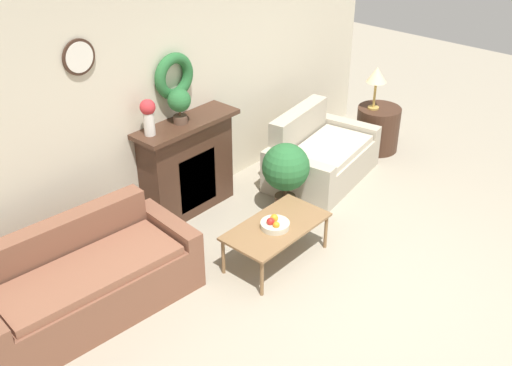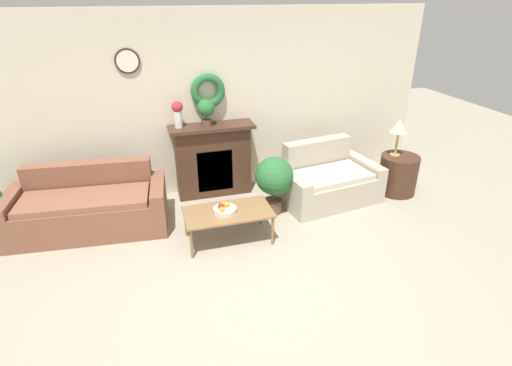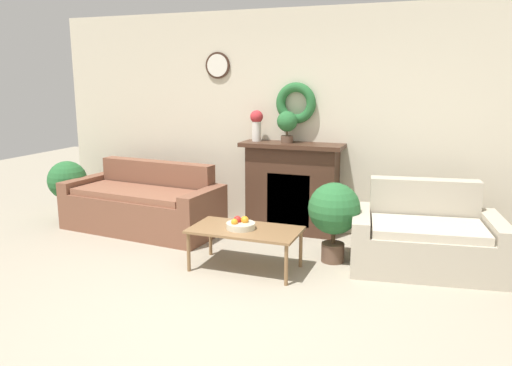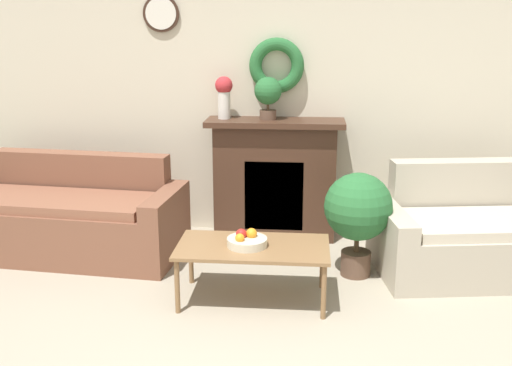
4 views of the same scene
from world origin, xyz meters
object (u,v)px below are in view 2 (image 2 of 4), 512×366
Objects in this scene: fruit_bowl at (225,209)px; potted_plant_on_mantel at (206,110)px; fireplace at (213,160)px; side_table_by_loveseat at (398,174)px; couch_left at (89,208)px; potted_plant_floor_by_loveseat at (274,178)px; table_lamp at (399,127)px; coffee_table at (228,214)px; vase_on_mantel_left at (178,112)px; loveseat_right at (326,181)px.

potted_plant_on_mantel reaches higher than fruit_bowl.
side_table_by_loveseat is at bearing -15.84° from fireplace.
couch_left is at bearing -162.47° from fireplace.
fireplace is 1.38m from fruit_bowl.
fruit_bowl is 0.98m from potted_plant_floor_by_loveseat.
table_lamp reaches higher than potted_plant_floor_by_loveseat.
couch_left is 1.87m from coffee_table.
fireplace reaches higher than coffee_table.
fireplace is 0.61× the size of couch_left.
loveseat_right is at bearing -18.00° from vase_on_mantel_left.
couch_left is 3.37m from loveseat_right.
potted_plant_floor_by_loveseat is at bearing 32.72° from fruit_bowl.
fireplace is 1.49× the size of potted_plant_floor_by_loveseat.
loveseat_right is at bearing 22.43° from coffee_table.
fireplace is at bearing 129.73° from potted_plant_floor_by_loveseat.
loveseat_right is at bearing 22.26° from fruit_bowl.
coffee_table is 2.90m from side_table_by_loveseat.
fireplace is 1.09m from potted_plant_floor_by_loveseat.
couch_left reaches higher than fruit_bowl.
side_table_by_loveseat is 3.11m from potted_plant_on_mantel.
fireplace is 2.06× the size of side_table_by_loveseat.
potted_plant_on_mantel is at bearing 150.29° from loveseat_right.
fireplace is at bearing 12.22° from potted_plant_on_mantel.
potted_plant_on_mantel reaches higher than potted_plant_floor_by_loveseat.
vase_on_mantel_left is 1.00× the size of potted_plant_on_mantel.
couch_left is at bearing 154.80° from coffee_table.
potted_plant_on_mantel is (0.06, 1.35, 0.89)m from fruit_bowl.
potted_plant_floor_by_loveseat is at bearing -50.27° from fireplace.
side_table_by_loveseat is at bearing 2.51° from couch_left.
potted_plant_floor_by_loveseat is (2.47, -0.28, 0.23)m from couch_left.
table_lamp is 1.50× the size of potted_plant_on_mantel.
table_lamp reaches higher than couch_left.
vase_on_mantel_left is at bearing 166.26° from side_table_by_loveseat.
fireplace is at bearing 164.90° from table_lamp.
coffee_table is 1.90× the size of table_lamp.
table_lamp is (2.77, 0.63, 0.67)m from coffee_table.
fireplace reaches higher than potted_plant_floor_by_loveseat.
table_lamp is at bearing 3.33° from potted_plant_floor_by_loveseat.
table_lamp is at bearing -13.05° from vase_on_mantel_left.
fireplace is 2.83m from table_lamp.
couch_left is 5.38× the size of vase_on_mantel_left.
fruit_bowl is at bearing -92.36° from potted_plant_on_mantel.
fireplace reaches higher than side_table_by_loveseat.
vase_on_mantel_left is (-0.34, 1.37, 0.88)m from fruit_bowl.
potted_plant_on_mantel reaches higher than side_table_by_loveseat.
loveseat_right is 5.44× the size of fruit_bowl.
fruit_bowl is 0.48× the size of side_table_by_loveseat.
couch_left is 4.52m from table_lamp.
vase_on_mantel_left and potted_plant_on_mantel have the same top height.
coffee_table is at bearing -90.50° from potted_plant_on_mantel.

